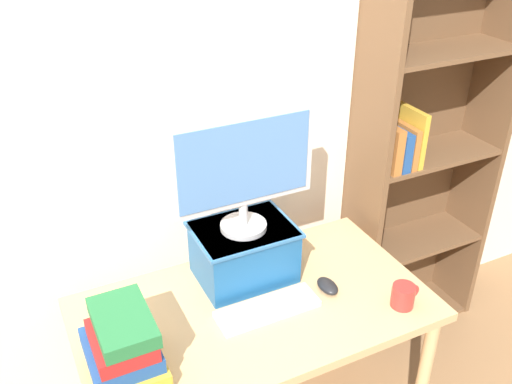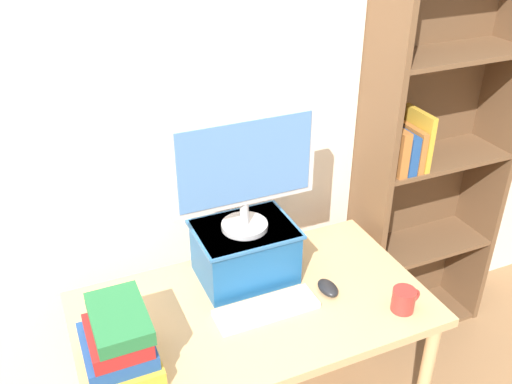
# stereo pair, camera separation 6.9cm
# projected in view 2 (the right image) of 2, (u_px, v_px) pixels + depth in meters

# --- Properties ---
(back_wall) EXTENTS (7.00, 0.08, 2.60)m
(back_wall) POSITION_uv_depth(u_px,v_px,m) (200.00, 105.00, 2.17)
(back_wall) COLOR beige
(back_wall) RESTS_ON ground_plane
(desk) EXTENTS (1.26, 0.70, 0.72)m
(desk) POSITION_uv_depth(u_px,v_px,m) (254.00, 323.00, 2.08)
(desk) COLOR tan
(desk) RESTS_ON ground_plane
(bookshelf_unit) EXTENTS (0.70, 0.28, 1.89)m
(bookshelf_unit) POSITION_uv_depth(u_px,v_px,m) (428.00, 155.00, 2.57)
(bookshelf_unit) COLOR brown
(bookshelf_unit) RESTS_ON ground_plane
(riser_box) EXTENTS (0.37, 0.28, 0.22)m
(riser_box) POSITION_uv_depth(u_px,v_px,m) (245.00, 251.00, 2.14)
(riser_box) COLOR #195189
(riser_box) RESTS_ON desk
(computer_monitor) EXTENTS (0.53, 0.17, 0.45)m
(computer_monitor) POSITION_uv_depth(u_px,v_px,m) (244.00, 166.00, 1.96)
(computer_monitor) COLOR #B7B7BA
(computer_monitor) RESTS_ON riser_box
(keyboard) EXTENTS (0.37, 0.12, 0.02)m
(keyboard) POSITION_uv_depth(u_px,v_px,m) (266.00, 309.00, 2.01)
(keyboard) COLOR silver
(keyboard) RESTS_ON desk
(computer_mouse) EXTENTS (0.06, 0.10, 0.04)m
(computer_mouse) POSITION_uv_depth(u_px,v_px,m) (328.00, 288.00, 2.10)
(computer_mouse) COLOR black
(computer_mouse) RESTS_ON desk
(book_stack) EXTENTS (0.22, 0.27, 0.22)m
(book_stack) POSITION_uv_depth(u_px,v_px,m) (120.00, 343.00, 1.74)
(book_stack) COLOR gold
(book_stack) RESTS_ON desk
(coffee_mug) EXTENTS (0.11, 0.08, 0.09)m
(coffee_mug) POSITION_uv_depth(u_px,v_px,m) (404.00, 300.00, 2.00)
(coffee_mug) COLOR #9E2D28
(coffee_mug) RESTS_ON desk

